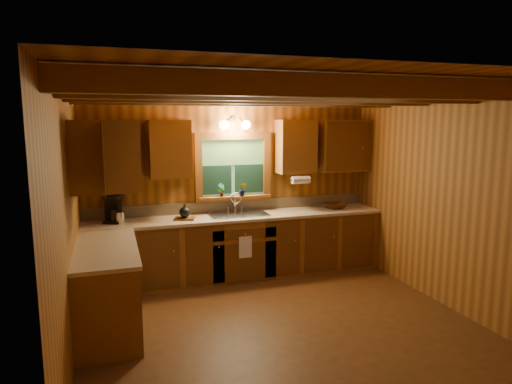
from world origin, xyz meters
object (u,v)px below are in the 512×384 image
object	(u,v)px
coffee_maker	(113,209)
cutting_board	(185,218)
sink	(238,218)
wicker_basket	(335,206)

from	to	relation	value
coffee_maker	cutting_board	xyz separation A→B (m)	(0.91, -0.14, -0.16)
sink	wicker_basket	world-z (taller)	sink
sink	cutting_board	distance (m)	0.77
sink	cutting_board	size ratio (longest dim) A/B	3.06
cutting_board	wicker_basket	distance (m)	2.30
cutting_board	wicker_basket	size ratio (longest dim) A/B	0.83
sink	wicker_basket	size ratio (longest dim) A/B	2.53
wicker_basket	coffee_maker	bearing A→B (deg)	178.61
coffee_maker	wicker_basket	bearing A→B (deg)	21.65
coffee_maker	sink	bearing A→B (deg)	20.16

